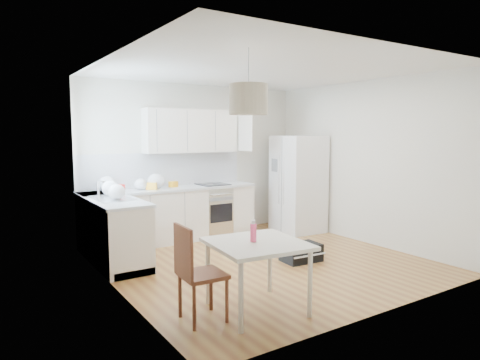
% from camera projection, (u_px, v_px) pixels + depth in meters
% --- Properties ---
extents(floor, '(4.20, 4.20, 0.00)m').
position_uv_depth(floor, '(263.00, 261.00, 6.14)').
color(floor, brown).
rests_on(floor, ground).
extents(ceiling, '(4.20, 4.20, 0.00)m').
position_uv_depth(ceiling, '(264.00, 70.00, 5.85)').
color(ceiling, white).
rests_on(ceiling, wall_back).
extents(wall_back, '(4.20, 0.00, 4.20)m').
position_uv_depth(wall_back, '(195.00, 160.00, 7.75)').
color(wall_back, silver).
rests_on(wall_back, floor).
extents(wall_left, '(0.00, 4.20, 4.20)m').
position_uv_depth(wall_left, '(114.00, 176.00, 4.86)').
color(wall_left, silver).
rests_on(wall_left, floor).
extents(wall_right, '(0.00, 4.20, 4.20)m').
position_uv_depth(wall_right, '(365.00, 162.00, 7.14)').
color(wall_right, silver).
rests_on(wall_right, floor).
extents(window_glassblock, '(0.02, 1.00, 1.00)m').
position_uv_depth(window_glassblock, '(89.00, 139.00, 5.78)').
color(window_glassblock, '#BFE0F9').
rests_on(window_glassblock, wall_left).
extents(cabinets_back, '(3.00, 0.60, 0.88)m').
position_uv_depth(cabinets_back, '(172.00, 216.00, 7.27)').
color(cabinets_back, silver).
rests_on(cabinets_back, floor).
extents(cabinets_left, '(0.60, 1.80, 0.88)m').
position_uv_depth(cabinets_left, '(112.00, 231.00, 6.12)').
color(cabinets_left, silver).
rests_on(cabinets_left, floor).
extents(counter_back, '(3.02, 0.64, 0.04)m').
position_uv_depth(counter_back, '(172.00, 189.00, 7.22)').
color(counter_back, silver).
rests_on(counter_back, cabinets_back).
extents(counter_left, '(0.64, 1.82, 0.04)m').
position_uv_depth(counter_left, '(111.00, 199.00, 6.07)').
color(counter_left, silver).
rests_on(counter_left, cabinets_left).
extents(backsplash_back, '(3.00, 0.01, 0.58)m').
position_uv_depth(backsplash_back, '(164.00, 169.00, 7.43)').
color(backsplash_back, silver).
rests_on(backsplash_back, wall_back).
extents(backsplash_left, '(0.01, 1.80, 0.58)m').
position_uv_depth(backsplash_left, '(89.00, 179.00, 5.88)').
color(backsplash_left, silver).
rests_on(backsplash_left, wall_left).
extents(upper_cabinets, '(1.70, 0.32, 0.75)m').
position_uv_depth(upper_cabinets, '(191.00, 131.00, 7.48)').
color(upper_cabinets, silver).
rests_on(upper_cabinets, wall_back).
extents(range_oven, '(0.50, 0.61, 0.88)m').
position_uv_depth(range_oven, '(213.00, 211.00, 7.70)').
color(range_oven, silver).
rests_on(range_oven, floor).
extents(sink, '(0.50, 0.80, 0.16)m').
position_uv_depth(sink, '(112.00, 199.00, 6.03)').
color(sink, silver).
rests_on(sink, counter_left).
extents(refrigerator, '(0.92, 0.96, 1.79)m').
position_uv_depth(refrigerator, '(298.00, 183.00, 8.03)').
color(refrigerator, white).
rests_on(refrigerator, floor).
extents(dining_table, '(1.01, 1.01, 0.73)m').
position_uv_depth(dining_table, '(257.00, 249.00, 4.39)').
color(dining_table, beige).
rests_on(dining_table, floor).
extents(dining_chair, '(0.43, 0.43, 0.96)m').
position_uv_depth(dining_chair, '(203.00, 272.00, 4.17)').
color(dining_chair, '#4C2616').
rests_on(dining_chair, floor).
extents(drink_bottle, '(0.08, 0.08, 0.22)m').
position_uv_depth(drink_bottle, '(253.00, 231.00, 4.38)').
color(drink_bottle, '#F74475').
rests_on(drink_bottle, dining_table).
extents(gym_bag, '(0.57, 0.39, 0.25)m').
position_uv_depth(gym_bag, '(301.00, 253.00, 6.15)').
color(gym_bag, black).
rests_on(gym_bag, floor).
extents(pendant_lamp, '(0.40, 0.40, 0.31)m').
position_uv_depth(pendant_lamp, '(249.00, 99.00, 4.39)').
color(pendant_lamp, '#C0B094').
rests_on(pendant_lamp, ceiling).
extents(grocery_bag_a, '(0.27, 0.23, 0.24)m').
position_uv_depth(grocery_bag_a, '(107.00, 184.00, 6.69)').
color(grocery_bag_a, white).
rests_on(grocery_bag_a, counter_back).
extents(grocery_bag_b, '(0.21, 0.18, 0.19)m').
position_uv_depth(grocery_bag_b, '(141.00, 184.00, 6.91)').
color(grocery_bag_b, white).
rests_on(grocery_bag_b, counter_back).
extents(grocery_bag_c, '(0.28, 0.24, 0.25)m').
position_uv_depth(grocery_bag_c, '(156.00, 181.00, 7.09)').
color(grocery_bag_c, white).
rests_on(grocery_bag_c, counter_back).
extents(grocery_bag_d, '(0.25, 0.21, 0.22)m').
position_uv_depth(grocery_bag_d, '(110.00, 188.00, 6.25)').
color(grocery_bag_d, white).
rests_on(grocery_bag_d, counter_back).
extents(grocery_bag_e, '(0.24, 0.20, 0.21)m').
position_uv_depth(grocery_bag_e, '(117.00, 192.00, 5.91)').
color(grocery_bag_e, white).
rests_on(grocery_bag_e, counter_left).
extents(snack_orange, '(0.17, 0.13, 0.10)m').
position_uv_depth(snack_orange, '(173.00, 184.00, 7.28)').
color(snack_orange, orange).
rests_on(snack_orange, counter_back).
extents(snack_yellow, '(0.19, 0.18, 0.11)m').
position_uv_depth(snack_yellow, '(152.00, 186.00, 6.96)').
color(snack_yellow, '#FFAE28').
rests_on(snack_yellow, counter_back).
extents(snack_red, '(0.17, 0.14, 0.10)m').
position_uv_depth(snack_red, '(120.00, 188.00, 6.80)').
color(snack_red, red).
rests_on(snack_red, counter_back).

